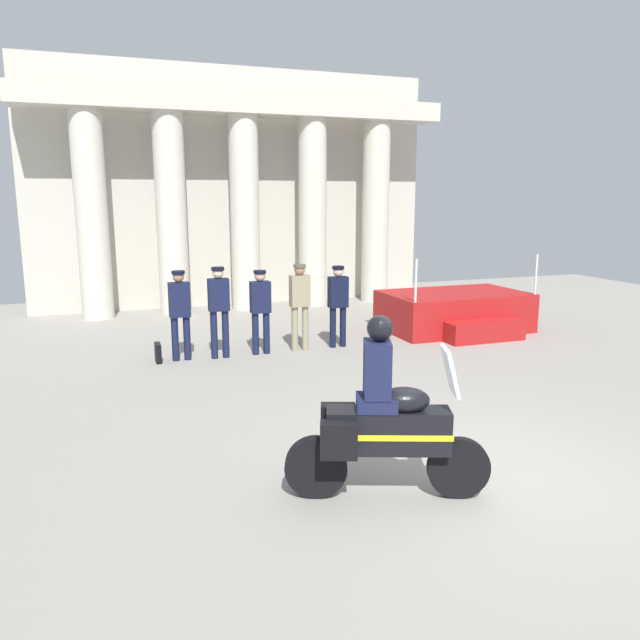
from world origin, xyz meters
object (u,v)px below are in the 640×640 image
object	(u,v)px
officer_in_row_2	(260,305)
officer_in_row_4	(338,300)
motorcycle_with_rider	(381,423)
reviewing_stand	(456,312)
officer_in_row_1	(219,305)
officer_in_row_0	(180,308)
officer_in_row_3	(300,300)
briefcase_on_ground	(158,353)

from	to	relation	value
officer_in_row_2	officer_in_row_4	xyz separation A→B (m)	(1.62, 0.03, 0.01)
motorcycle_with_rider	reviewing_stand	bearing A→B (deg)	73.55
officer_in_row_1	officer_in_row_2	bearing A→B (deg)	-178.42
officer_in_row_2	motorcycle_with_rider	distance (m)	6.13
officer_in_row_0	officer_in_row_1	distance (m)	0.72
reviewing_stand	officer_in_row_4	bearing A→B (deg)	-170.01
officer_in_row_3	officer_in_row_4	xyz separation A→B (m)	(0.83, 0.04, -0.04)
officer_in_row_2	briefcase_on_ground	distance (m)	2.11
officer_in_row_0	officer_in_row_1	world-z (taller)	officer_in_row_1
officer_in_row_0	briefcase_on_ground	bearing A→B (deg)	0.25
officer_in_row_2	officer_in_row_3	distance (m)	0.80
motorcycle_with_rider	briefcase_on_ground	world-z (taller)	motorcycle_with_rider
reviewing_stand	officer_in_row_4	world-z (taller)	reviewing_stand
officer_in_row_1	briefcase_on_ground	size ratio (longest dim) A/B	4.83
officer_in_row_2	motorcycle_with_rider	xyz separation A→B (m)	(-0.36, -6.12, -0.17)
officer_in_row_1	briefcase_on_ground	xyz separation A→B (m)	(-1.15, 0.08, -0.85)
officer_in_row_1	briefcase_on_ground	distance (m)	1.43
officer_in_row_3	briefcase_on_ground	world-z (taller)	officer_in_row_3
officer_in_row_0	officer_in_row_1	xyz separation A→B (m)	(0.72, -0.08, 0.03)
officer_in_row_1	officer_in_row_2	world-z (taller)	officer_in_row_1
officer_in_row_1	officer_in_row_3	distance (m)	1.61
officer_in_row_0	officer_in_row_2	distance (m)	1.53
motorcycle_with_rider	officer_in_row_0	bearing A→B (deg)	121.55
officer_in_row_0	officer_in_row_3	xyz separation A→B (m)	(2.32, -0.06, 0.03)
officer_in_row_3	officer_in_row_4	distance (m)	0.83
officer_in_row_4	officer_in_row_0	bearing A→B (deg)	-0.65
officer_in_row_1	officer_in_row_3	size ratio (longest dim) A/B	1.01
briefcase_on_ground	officer_in_row_2	bearing A→B (deg)	-1.62
motorcycle_with_rider	briefcase_on_ground	size ratio (longest dim) A/B	5.54
reviewing_stand	motorcycle_with_rider	world-z (taller)	motorcycle_with_rider
officer_in_row_1	officer_in_row_2	distance (m)	0.81
officer_in_row_4	briefcase_on_ground	size ratio (longest dim) A/B	4.61
reviewing_stand	officer_in_row_3	xyz separation A→B (m)	(-3.95, -0.59, 0.60)
officer_in_row_2	officer_in_row_4	distance (m)	1.62
officer_in_row_0	motorcycle_with_rider	world-z (taller)	motorcycle_with_rider
officer_in_row_1	motorcycle_with_rider	xyz separation A→B (m)	(0.45, -6.09, -0.23)
officer_in_row_2	motorcycle_with_rider	world-z (taller)	motorcycle_with_rider
officer_in_row_1	motorcycle_with_rider	world-z (taller)	motorcycle_with_rider
officer_in_row_3	reviewing_stand	bearing A→B (deg)	-171.69
briefcase_on_ground	motorcycle_with_rider	bearing A→B (deg)	-75.52
officer_in_row_2	officer_in_row_3	world-z (taller)	officer_in_row_3
reviewing_stand	officer_in_row_4	xyz separation A→B (m)	(-3.12, -0.55, 0.56)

